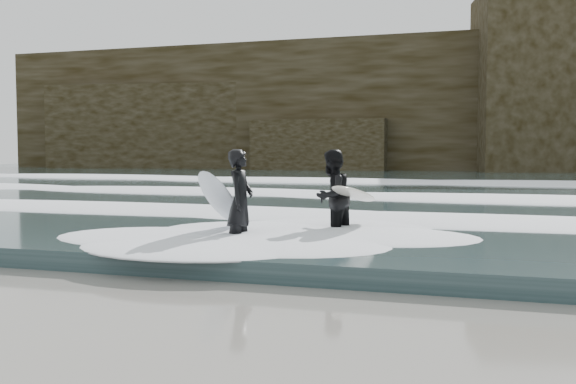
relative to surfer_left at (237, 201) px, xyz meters
name	(u,v)px	position (x,y,z in m)	size (l,w,h in m)	color
ground	(31,345)	(0.19, -5.39, -0.88)	(120.00, 120.00, 0.00)	#7A614D
sea	(409,181)	(0.19, 23.61, -0.73)	(90.00, 52.00, 0.30)	#273B3E
headland	(435,108)	(0.19, 40.61, 4.12)	(70.00, 9.00, 10.00)	black
foam_near	(305,210)	(0.19, 3.61, -0.48)	(60.00, 3.20, 0.20)	white
foam_mid	(363,191)	(0.19, 10.61, -0.46)	(60.00, 4.00, 0.24)	white
foam_far	(399,178)	(0.19, 19.61, -0.43)	(60.00, 4.80, 0.30)	white
surfer_left	(237,201)	(0.00, 0.00, 0.00)	(0.93, 1.64, 1.75)	black
surfer_right	(334,197)	(1.36, 1.37, 0.00)	(1.24, 2.09, 1.75)	black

